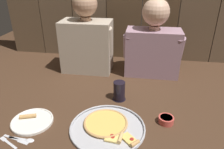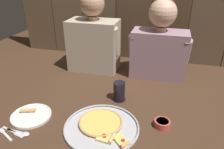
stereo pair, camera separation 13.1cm
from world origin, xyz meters
name	(u,v)px [view 1 (the left image)]	position (x,y,z in m)	size (l,w,h in m)	color
ground_plane	(108,108)	(0.00, 0.00, 0.00)	(3.20, 3.20, 0.00)	#422B1C
pizza_tray	(107,126)	(0.03, -0.18, 0.01)	(0.40, 0.40, 0.03)	#B2B2B7
dinner_plate	(32,121)	(-0.39, -0.20, 0.01)	(0.23, 0.23, 0.03)	white
drinking_glass	(119,91)	(0.05, 0.11, 0.06)	(0.09, 0.09, 0.12)	black
dipping_bowl	(166,120)	(0.34, -0.09, 0.02)	(0.08, 0.08, 0.04)	#CC4C42
table_fork	(8,142)	(-0.44, -0.36, 0.00)	(0.12, 0.07, 0.01)	silver
table_knife	(16,139)	(-0.41, -0.34, 0.00)	(0.15, 0.05, 0.01)	silver
table_spoon	(26,139)	(-0.36, -0.33, 0.00)	(0.14, 0.03, 0.01)	silver
diner_left	(87,37)	(-0.26, 0.53, 0.28)	(0.43, 0.23, 0.63)	#B2A38E
diner_right	(153,41)	(0.26, 0.53, 0.28)	(0.45, 0.21, 0.59)	gray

